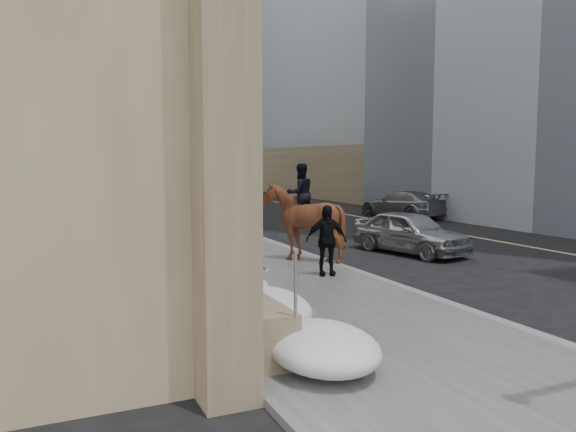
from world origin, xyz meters
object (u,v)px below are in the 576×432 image
object	(u,v)px
pedestrian	(326,240)
car_grey	(402,204)
mounted_horse_right	(302,219)
mounted_horse_left	(188,234)
car_silver	(410,232)

from	to	relation	value
pedestrian	car_grey	world-z (taller)	pedestrian
mounted_horse_right	pedestrian	bearing A→B (deg)	79.44
mounted_horse_left	pedestrian	world-z (taller)	mounted_horse_left
mounted_horse_left	car_silver	size ratio (longest dim) A/B	0.72
mounted_horse_right	car_grey	distance (m)	14.12
mounted_horse_right	car_grey	xyz separation A→B (m)	(10.31, 9.63, -0.62)
car_silver	car_grey	bearing A→B (deg)	43.60
pedestrian	car_silver	size ratio (longest dim) A/B	0.43
mounted_horse_left	car_grey	bearing A→B (deg)	-152.09
pedestrian	car_silver	xyz separation A→B (m)	(4.30, 2.40, -0.31)
mounted_horse_right	car_silver	xyz separation A→B (m)	(3.94, 0.25, -0.63)
mounted_horse_left	mounted_horse_right	world-z (taller)	mounted_horse_left
mounted_horse_right	car_silver	world-z (taller)	mounted_horse_right
pedestrian	car_silver	world-z (taller)	pedestrian
pedestrian	mounted_horse_left	bearing A→B (deg)	-167.42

